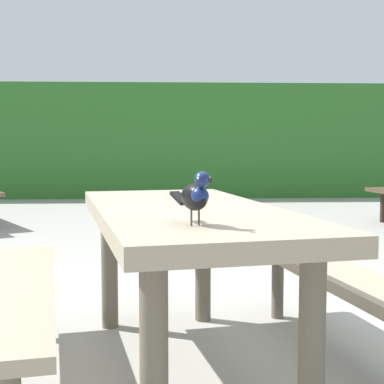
% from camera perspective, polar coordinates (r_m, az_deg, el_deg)
% --- Properties ---
extents(ground_plane, '(60.00, 60.00, 0.00)m').
position_cam_1_polar(ground_plane, '(2.72, 3.05, -17.00)').
color(ground_plane, '#A3A099').
extents(hedge_wall, '(28.00, 1.91, 2.12)m').
position_cam_1_polar(hedge_wall, '(11.37, -1.48, 5.12)').
color(hedge_wall, '#2D6B28').
rests_on(hedge_wall, ground).
extents(picnic_table_foreground, '(1.98, 2.00, 0.74)m').
position_cam_1_polar(picnic_table_foreground, '(2.50, -0.64, -5.70)').
color(picnic_table_foreground, gray).
rests_on(picnic_table_foreground, ground).
extents(bird_grackle, '(0.14, 0.27, 0.18)m').
position_cam_1_polar(bird_grackle, '(1.89, 0.36, -0.33)').
color(bird_grackle, black).
rests_on(bird_grackle, picnic_table_foreground).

